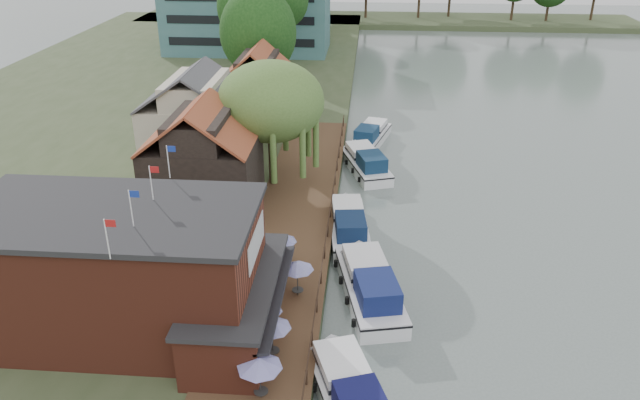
{
  "coord_description": "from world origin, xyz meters",
  "views": [
    {
      "loc": [
        -2.72,
        -28.61,
        22.69
      ],
      "look_at": [
        -6.0,
        12.0,
        3.0
      ],
      "focal_mm": 35.0,
      "sensor_mm": 36.0,
      "label": 1
    }
  ],
  "objects_px": {
    "hotel_block": "(247,10)",
    "cruiser_2": "(349,221)",
    "pub": "(152,272)",
    "cottage_b": "(198,115)",
    "umbrella_1": "(272,338)",
    "umbrella_3": "(297,278)",
    "cruiser_4": "(371,133)",
    "umbrella_2": "(263,321)",
    "cruiser_0": "(350,390)",
    "umbrella_0": "(260,378)",
    "umbrella_4": "(281,250)",
    "cruiser_1": "(370,281)",
    "cottage_c": "(259,89)",
    "willow": "(272,125)",
    "cottage_a": "(203,157)",
    "cruiser_3": "(366,160)"
  },
  "relations": [
    {
      "from": "hotel_block",
      "to": "cruiser_2",
      "type": "height_order",
      "value": "hotel_block"
    },
    {
      "from": "pub",
      "to": "cottage_b",
      "type": "relative_size",
      "value": 2.08
    },
    {
      "from": "cruiser_2",
      "to": "umbrella_1",
      "type": "bearing_deg",
      "value": -108.87
    },
    {
      "from": "umbrella_3",
      "to": "cruiser_4",
      "type": "distance_m",
      "value": 29.89
    },
    {
      "from": "umbrella_2",
      "to": "cruiser_0",
      "type": "xyz_separation_m",
      "value": [
        4.83,
        -3.66,
        -1.11
      ]
    },
    {
      "from": "cruiser_4",
      "to": "umbrella_1",
      "type": "bearing_deg",
      "value": -83.1
    },
    {
      "from": "umbrella_0",
      "to": "cruiser_4",
      "type": "bearing_deg",
      "value": 82.57
    },
    {
      "from": "umbrella_2",
      "to": "umbrella_4",
      "type": "height_order",
      "value": "same"
    },
    {
      "from": "cruiser_0",
      "to": "cruiser_1",
      "type": "height_order",
      "value": "cruiser_1"
    },
    {
      "from": "cruiser_2",
      "to": "cruiser_4",
      "type": "height_order",
      "value": "cruiser_2"
    },
    {
      "from": "umbrella_4",
      "to": "cruiser_2",
      "type": "relative_size",
      "value": 0.25
    },
    {
      "from": "hotel_block",
      "to": "cottage_c",
      "type": "bearing_deg",
      "value": -77.8
    },
    {
      "from": "hotel_block",
      "to": "cruiser_4",
      "type": "height_order",
      "value": "hotel_block"
    },
    {
      "from": "willow",
      "to": "umbrella_2",
      "type": "bearing_deg",
      "value": -82.97
    },
    {
      "from": "cruiser_0",
      "to": "cruiser_4",
      "type": "bearing_deg",
      "value": 69.7
    },
    {
      "from": "umbrella_2",
      "to": "umbrella_3",
      "type": "distance_m",
      "value": 4.47
    },
    {
      "from": "cottage_c",
      "to": "umbrella_3",
      "type": "relative_size",
      "value": 3.58
    },
    {
      "from": "cruiser_1",
      "to": "cruiser_2",
      "type": "height_order",
      "value": "cruiser_1"
    },
    {
      "from": "cottage_b",
      "to": "willow",
      "type": "bearing_deg",
      "value": -33.69
    },
    {
      "from": "cruiser_4",
      "to": "hotel_block",
      "type": "bearing_deg",
      "value": 132.19
    },
    {
      "from": "hotel_block",
      "to": "umbrella_4",
      "type": "relative_size",
      "value": 10.69
    },
    {
      "from": "cottage_c",
      "to": "cruiser_0",
      "type": "xyz_separation_m",
      "value": [
        10.87,
        -38.29,
        -4.08
      ]
    },
    {
      "from": "umbrella_4",
      "to": "cruiser_0",
      "type": "height_order",
      "value": "umbrella_4"
    },
    {
      "from": "umbrella_0",
      "to": "cruiser_4",
      "type": "distance_m",
      "value": 38.59
    },
    {
      "from": "hotel_block",
      "to": "umbrella_0",
      "type": "relative_size",
      "value": 10.69
    },
    {
      "from": "cruiser_1",
      "to": "umbrella_4",
      "type": "bearing_deg",
      "value": 152.11
    },
    {
      "from": "pub",
      "to": "umbrella_2",
      "type": "relative_size",
      "value": 8.42
    },
    {
      "from": "pub",
      "to": "hotel_block",
      "type": "xyz_separation_m",
      "value": [
        -8.0,
        71.0,
        2.5
      ]
    },
    {
      "from": "umbrella_4",
      "to": "cruiser_2",
      "type": "distance_m",
      "value": 7.78
    },
    {
      "from": "cottage_a",
      "to": "umbrella_1",
      "type": "distance_m",
      "value": 18.94
    },
    {
      "from": "cruiser_3",
      "to": "umbrella_4",
      "type": "bearing_deg",
      "value": -123.5
    },
    {
      "from": "cottage_a",
      "to": "umbrella_3",
      "type": "height_order",
      "value": "cottage_a"
    },
    {
      "from": "cruiser_0",
      "to": "umbrella_4",
      "type": "bearing_deg",
      "value": 94.52
    },
    {
      "from": "umbrella_2",
      "to": "umbrella_1",
      "type": "bearing_deg",
      "value": -63.41
    },
    {
      "from": "cottage_a",
      "to": "cottage_b",
      "type": "xyz_separation_m",
      "value": [
        -3.0,
        10.0,
        0.0
      ]
    },
    {
      "from": "pub",
      "to": "umbrella_4",
      "type": "height_order",
      "value": "pub"
    },
    {
      "from": "willow",
      "to": "umbrella_0",
      "type": "height_order",
      "value": "willow"
    },
    {
      "from": "umbrella_2",
      "to": "cruiser_1",
      "type": "height_order",
      "value": "umbrella_2"
    },
    {
      "from": "umbrella_2",
      "to": "cruiser_4",
      "type": "relative_size",
      "value": 0.26
    },
    {
      "from": "cruiser_3",
      "to": "umbrella_0",
      "type": "bearing_deg",
      "value": -116.48
    },
    {
      "from": "umbrella_1",
      "to": "cottage_b",
      "type": "bearing_deg",
      "value": 111.68
    },
    {
      "from": "cruiser_3",
      "to": "cottage_c",
      "type": "bearing_deg",
      "value": 125.22
    },
    {
      "from": "hotel_block",
      "to": "umbrella_1",
      "type": "distance_m",
      "value": 74.66
    },
    {
      "from": "umbrella_4",
      "to": "umbrella_0",
      "type": "bearing_deg",
      "value": -86.92
    },
    {
      "from": "umbrella_3",
      "to": "cruiser_3",
      "type": "xyz_separation_m",
      "value": [
        3.77,
        22.02,
        -1.13
      ]
    },
    {
      "from": "umbrella_1",
      "to": "cruiser_0",
      "type": "bearing_deg",
      "value": -28.71
    },
    {
      "from": "pub",
      "to": "umbrella_3",
      "type": "height_order",
      "value": "pub"
    },
    {
      "from": "cottage_c",
      "to": "cruiser_4",
      "type": "relative_size",
      "value": 0.94
    },
    {
      "from": "pub",
      "to": "umbrella_0",
      "type": "relative_size",
      "value": 8.42
    },
    {
      "from": "cruiser_1",
      "to": "cruiser_3",
      "type": "distance_m",
      "value": 20.42
    }
  ]
}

